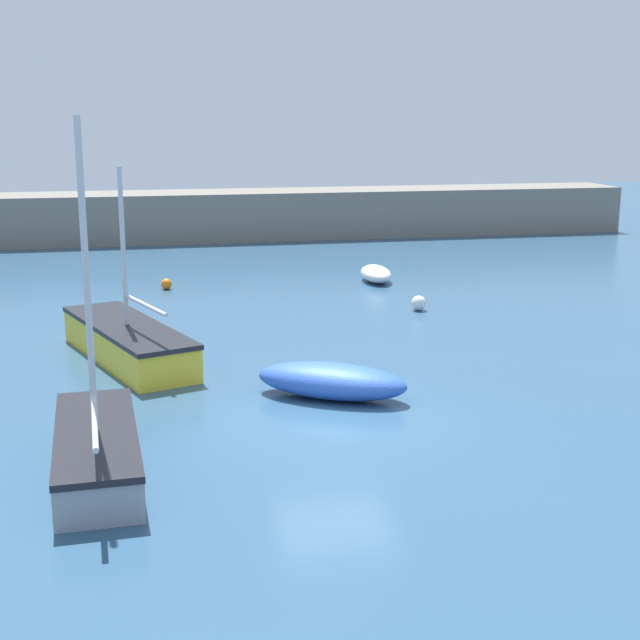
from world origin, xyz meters
TOP-DOWN VIEW (x-y plane):
  - ground_plane at (0.00, 0.00)m, footprint 120.00×120.00m
  - harbor_breakwater at (0.00, 28.38)m, footprint 44.11×3.70m
  - sailboat_tall_mast at (-4.82, -1.98)m, footprint 1.64×5.15m
  - sailboat_short_mast at (-4.24, 5.59)m, footprint 3.56×6.22m
  - dinghy_near_pier at (5.11, 15.05)m, footprint 1.24×2.42m
  - open_tender_yellow at (0.25, 1.37)m, footprint 3.71×2.97m
  - mooring_buoy_orange at (-2.84, 15.17)m, footprint 0.40×0.40m
  - mooring_buoy_white at (5.09, 9.77)m, footprint 0.49×0.49m

SIDE VIEW (x-z plane):
  - ground_plane at x=0.00m, z-range -0.20..0.00m
  - mooring_buoy_orange at x=-2.84m, z-range 0.00..0.40m
  - mooring_buoy_white at x=5.09m, z-range 0.00..0.49m
  - dinghy_near_pier at x=5.11m, z-range 0.00..0.61m
  - open_tender_yellow at x=0.25m, z-range 0.00..0.80m
  - sailboat_tall_mast at x=-4.82m, z-range -2.68..3.60m
  - sailboat_short_mast at x=-4.24m, z-range -2.01..3.02m
  - harbor_breakwater at x=0.00m, z-range 0.00..2.43m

